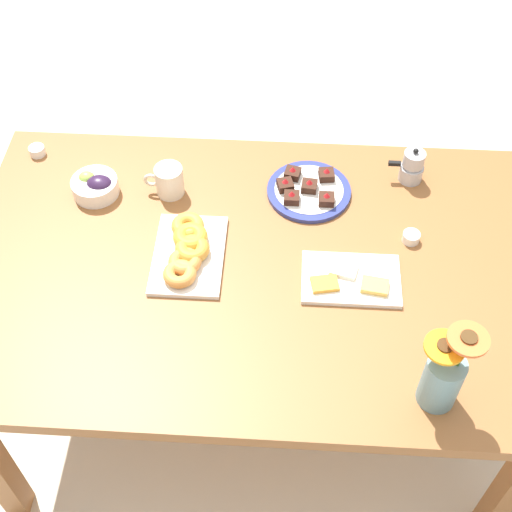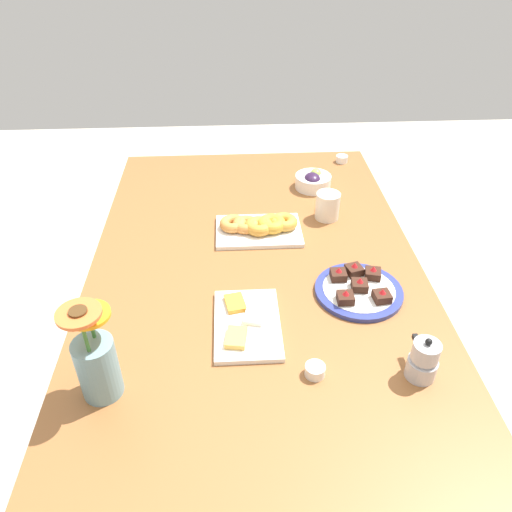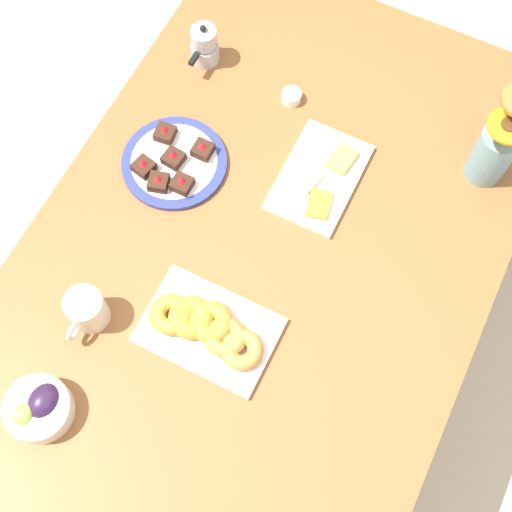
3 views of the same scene
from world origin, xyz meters
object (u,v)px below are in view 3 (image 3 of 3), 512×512
at_px(coffee_mug, 87,310).
at_px(dessert_plate, 174,163).
at_px(croissant_platter, 207,328).
at_px(flower_vase, 495,150).
at_px(dining_table, 256,277).
at_px(jam_cup_honey, 292,96).
at_px(moka_pot, 205,46).
at_px(cheese_platter, 320,178).
at_px(grape_bowl, 39,408).

distance_m(coffee_mug, dessert_plate, 0.41).
height_order(croissant_platter, flower_vase, flower_vase).
relative_size(dining_table, jam_cup_honey, 33.33).
bearing_deg(dessert_plate, croissant_platter, 38.84).
bearing_deg(dessert_plate, dining_table, 64.14).
height_order(coffee_mug, moka_pot, moka_pot).
bearing_deg(cheese_platter, coffee_mug, -29.95).
height_order(cheese_platter, croissant_platter, croissant_platter).
distance_m(grape_bowl, dessert_plate, 0.62).
xyz_separation_m(dining_table, croissant_platter, (0.19, -0.02, 0.11)).
xyz_separation_m(croissant_platter, jam_cup_honey, (-0.61, -0.09, -0.01)).
relative_size(grape_bowl, flower_vase, 0.51).
bearing_deg(grape_bowl, coffee_mug, -175.61).
distance_m(coffee_mug, flower_vase, 0.95).
bearing_deg(dining_table, jam_cup_honey, -164.92).
distance_m(grape_bowl, flower_vase, 1.11).
distance_m(grape_bowl, jam_cup_honey, 0.91).
relative_size(croissant_platter, dessert_plate, 1.14).
bearing_deg(jam_cup_honey, dessert_plate, -30.36).
distance_m(cheese_platter, moka_pot, 0.44).
bearing_deg(moka_pot, flower_vase, 90.33).
xyz_separation_m(dining_table, jam_cup_honey, (-0.42, -0.11, 0.10)).
bearing_deg(cheese_platter, moka_pot, -115.02).
relative_size(coffee_mug, croissant_platter, 0.42).
bearing_deg(moka_pot, coffee_mug, 7.87).
height_order(croissant_platter, jam_cup_honey, croissant_platter).
relative_size(dessert_plate, flower_vase, 0.93).
distance_m(croissant_platter, moka_pot, 0.71).
relative_size(grape_bowl, jam_cup_honey, 2.81).
relative_size(coffee_mug, moka_pot, 0.98).
distance_m(dining_table, croissant_platter, 0.22).
height_order(grape_bowl, moka_pot, moka_pot).
distance_m(jam_cup_honey, moka_pot, 0.25).
height_order(cheese_platter, flower_vase, flower_vase).
bearing_deg(croissant_platter, dining_table, 173.21).
bearing_deg(coffee_mug, flower_vase, 138.43).
relative_size(cheese_platter, dessert_plate, 1.06).
bearing_deg(coffee_mug, dining_table, 135.86).
distance_m(coffee_mug, croissant_platter, 0.25).
xyz_separation_m(grape_bowl, moka_pot, (-0.92, -0.11, 0.02)).
bearing_deg(jam_cup_honey, flower_vase, 92.37).
bearing_deg(dining_table, grape_bowl, -26.80).
distance_m(jam_cup_honey, flower_vase, 0.49).
xyz_separation_m(croissant_platter, flower_vase, (-0.63, 0.39, 0.07)).
xyz_separation_m(flower_vase, moka_pot, (0.00, -0.73, -0.04)).
bearing_deg(coffee_mug, jam_cup_honey, 168.02).
relative_size(dining_table, moka_pot, 13.45).
relative_size(grape_bowl, cheese_platter, 0.52).
height_order(cheese_platter, moka_pot, moka_pot).
bearing_deg(cheese_platter, grape_bowl, -21.09).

